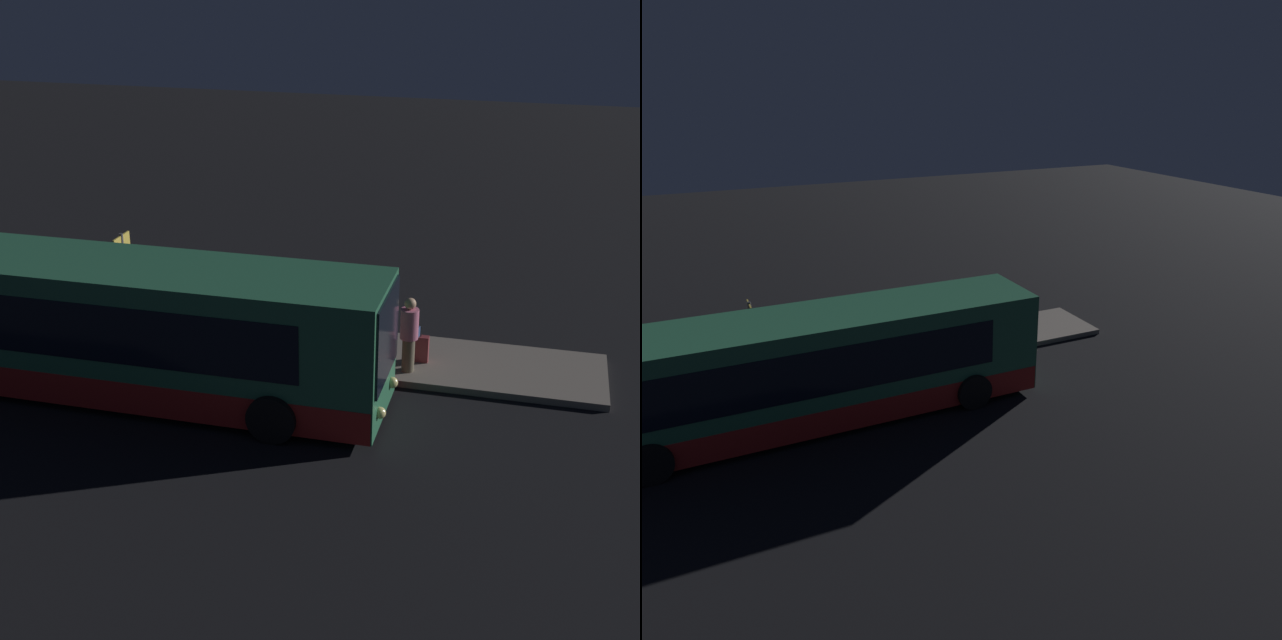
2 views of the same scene
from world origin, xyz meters
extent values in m
plane|color=black|center=(0.00, 0.00, 0.00)|extent=(80.00, 80.00, 0.00)
cube|color=slate|center=(0.00, 2.87, 0.08)|extent=(20.00, 2.55, 0.16)
cube|color=#2D704C|center=(-0.73, -0.08, 1.57)|extent=(12.49, 2.42, 2.80)
cube|color=#B2231E|center=(-0.73, -0.08, 0.53)|extent=(12.42, 2.44, 0.70)
cube|color=black|center=(-1.04, -0.08, 1.91)|extent=(10.24, 2.45, 1.23)
cube|color=black|center=(5.54, -0.08, 1.98)|extent=(0.06, 2.13, 1.79)
sphere|color=#F9E58C|center=(5.56, 0.59, 0.63)|extent=(0.24, 0.24, 0.24)
sphere|color=#F9E58C|center=(5.56, -0.74, 0.63)|extent=(0.24, 0.24, 0.24)
cylinder|color=black|center=(3.52, 1.13, 0.50)|extent=(1.00, 0.30, 1.00)
cylinder|color=black|center=(3.52, -1.28, 0.50)|extent=(1.00, 0.30, 1.00)
cylinder|color=gray|center=(-0.09, 2.44, 0.58)|extent=(0.40, 0.40, 0.84)
cylinder|color=#334C8C|center=(-0.09, 2.44, 1.37)|extent=(0.57, 0.57, 0.73)
sphere|color=tan|center=(-0.09, 2.44, 1.88)|extent=(0.28, 0.28, 0.28)
cube|color=beige|center=(0.05, 2.73, 1.06)|extent=(0.31, 0.25, 0.24)
cylinder|color=silver|center=(1.36, 2.35, 0.54)|extent=(0.38, 0.38, 0.76)
cylinder|color=#BF3333|center=(1.36, 2.35, 1.25)|extent=(0.54, 0.54, 0.66)
sphere|color=brown|center=(1.36, 2.35, 1.70)|extent=(0.25, 0.25, 0.25)
cube|color=#334C7F|center=(1.65, 2.24, 0.97)|extent=(0.23, 0.31, 0.24)
cylinder|color=#6B604C|center=(5.63, 2.15, 0.56)|extent=(0.33, 0.33, 0.80)
cylinder|color=#CC6B8C|center=(5.63, 2.15, 1.31)|extent=(0.47, 0.47, 0.69)
sphere|color=tan|center=(5.63, 2.15, 1.79)|extent=(0.26, 0.26, 0.26)
cube|color=#334C7F|center=(5.68, 2.45, 1.01)|extent=(0.30, 0.18, 0.24)
cube|color=maroon|center=(5.82, 2.71, 0.47)|extent=(0.38, 0.19, 0.62)
cylinder|color=black|center=(5.82, 2.71, 0.90)|extent=(0.02, 0.02, 0.24)
cylinder|color=#4C4C51|center=(-1.65, 3.02, 1.35)|extent=(0.10, 0.10, 2.36)
cube|color=#E5C64C|center=(-1.65, 3.02, 2.22)|extent=(0.04, 0.81, 0.51)
cylinder|color=#3F3F44|center=(3.72, 3.38, 0.49)|extent=(0.44, 0.44, 0.65)
camera|label=1|loc=(8.29, -15.74, 9.13)|focal=50.00mm
camera|label=2|loc=(-3.36, -15.01, 8.57)|focal=35.00mm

